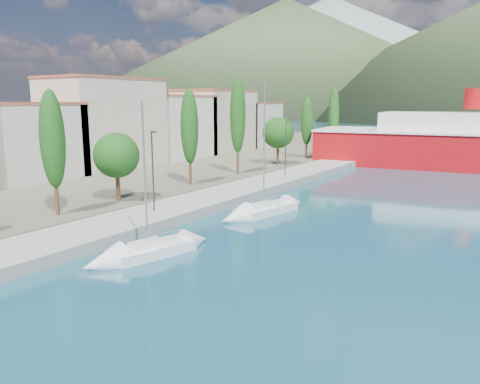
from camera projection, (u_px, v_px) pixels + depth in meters
The scene contains 8 objects.
ground at pixel (473, 138), 116.69m from camera, with size 1400.00×1400.00×0.00m, color navy.
quay at pixel (230, 194), 44.33m from camera, with size 5.00×88.00×0.80m, color gray.
land_strip at pixel (66, 158), 73.02m from camera, with size 70.00×148.00×0.70m, color #565644.
town_buildings at pixel (138, 127), 64.69m from camera, with size 9.20×69.20×11.30m.
tree_row at pixel (224, 131), 51.67m from camera, with size 4.16×64.68×11.18m.
lamp_posts at pixel (152, 169), 35.10m from camera, with size 0.15×43.69×6.06m.
sailboat_near at pixel (128, 257), 26.82m from camera, with size 3.67×7.17×9.88m.
sailboat_mid at pixel (251, 214), 37.07m from camera, with size 3.54×8.19×11.43m.
Camera 1 is at (15.65, -9.83, 9.01)m, focal length 35.00 mm.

